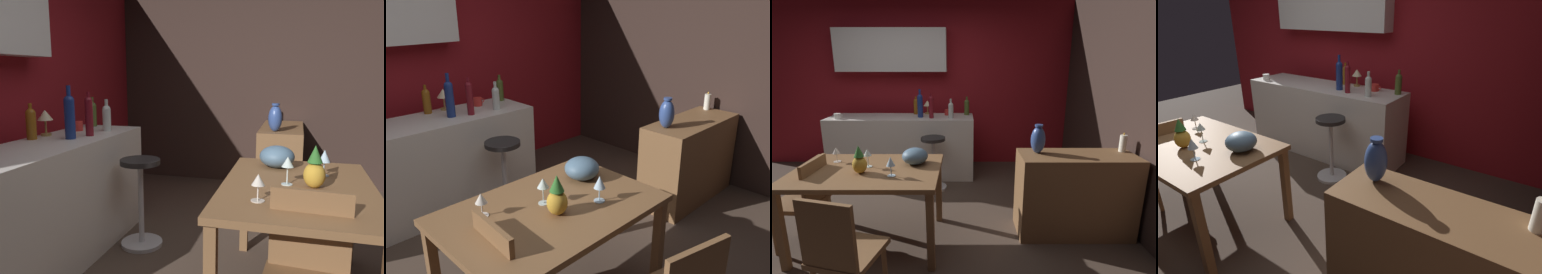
% 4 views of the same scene
% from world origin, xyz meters
% --- Properties ---
extents(ground_plane, '(9.00, 9.00, 0.00)m').
position_xyz_m(ground_plane, '(0.00, 0.00, 0.00)').
color(ground_plane, '#47382D').
extents(wall_kitchen_back, '(5.20, 0.33, 2.60)m').
position_xyz_m(wall_kitchen_back, '(-0.06, 2.08, 1.41)').
color(wall_kitchen_back, maroon).
rests_on(wall_kitchen_back, ground_plane).
extents(dining_table, '(1.31, 0.88, 0.74)m').
position_xyz_m(dining_table, '(-0.05, -0.24, 0.65)').
color(dining_table, brown).
rests_on(dining_table, ground_plane).
extents(kitchen_counter, '(2.10, 0.60, 0.90)m').
position_xyz_m(kitchen_counter, '(-0.10, 1.49, 0.45)').
color(kitchen_counter, silver).
rests_on(kitchen_counter, ground_plane).
extents(sideboard_cabinet, '(1.10, 0.44, 0.82)m').
position_xyz_m(sideboard_cabinet, '(1.91, -0.07, 0.41)').
color(sideboard_cabinet, brown).
rests_on(sideboard_cabinet, ground_plane).
extents(chair_near_window, '(0.43, 0.43, 0.85)m').
position_xyz_m(chair_near_window, '(-0.62, -0.29, 0.47)').
color(chair_near_window, brown).
rests_on(chair_near_window, ground_plane).
extents(bar_stool, '(0.34, 0.34, 0.72)m').
position_xyz_m(bar_stool, '(0.41, 0.97, 0.38)').
color(bar_stool, '#262323').
rests_on(bar_stool, ground_plane).
extents(wine_glass_left, '(0.07, 0.07, 0.14)m').
position_xyz_m(wine_glass_left, '(-0.40, -0.04, 0.85)').
color(wine_glass_left, silver).
rests_on(wine_glass_left, dining_table).
extents(wine_glass_right, '(0.07, 0.07, 0.17)m').
position_xyz_m(wine_glass_right, '(0.21, -0.40, 0.86)').
color(wine_glass_right, silver).
rests_on(wine_glass_right, dining_table).
extents(wine_glass_center, '(0.07, 0.07, 0.17)m').
position_xyz_m(wine_glass_center, '(-0.06, -0.18, 0.87)').
color(wine_glass_center, silver).
rests_on(wine_glass_center, dining_table).
extents(pineapple_centerpiece, '(0.12, 0.12, 0.25)m').
position_xyz_m(pineapple_centerpiece, '(-0.08, -0.33, 0.84)').
color(pineapple_centerpiece, gold).
rests_on(pineapple_centerpiece, dining_table).
extents(fruit_bowl, '(0.24, 0.24, 0.15)m').
position_xyz_m(fruit_bowl, '(0.36, -0.09, 0.82)').
color(fruit_bowl, slate).
rests_on(fruit_bowl, dining_table).
extents(wine_bottle_cobalt, '(0.08, 0.08, 0.40)m').
position_xyz_m(wine_bottle_cobalt, '(0.19, 1.44, 1.08)').
color(wine_bottle_cobalt, navy).
rests_on(wine_bottle_cobalt, kitchen_counter).
extents(wine_bottle_amber, '(0.07, 0.07, 0.27)m').
position_xyz_m(wine_bottle_amber, '(0.09, 1.70, 1.03)').
color(wine_bottle_amber, '#8C5114').
rests_on(wine_bottle_amber, kitchen_counter).
extents(wine_bottle_olive, '(0.08, 0.08, 0.27)m').
position_xyz_m(wine_bottle_olive, '(0.86, 1.64, 1.03)').
color(wine_bottle_olive, '#475623').
rests_on(wine_bottle_olive, kitchen_counter).
extents(wine_bottle_clear, '(0.07, 0.07, 0.27)m').
position_xyz_m(wine_bottle_clear, '(0.63, 1.37, 1.02)').
color(wine_bottle_clear, silver).
rests_on(wine_bottle_clear, kitchen_counter).
extents(wine_bottle_ruby, '(0.06, 0.06, 0.35)m').
position_xyz_m(wine_bottle_ruby, '(0.36, 1.37, 1.07)').
color(wine_bottle_ruby, maroon).
rests_on(wine_bottle_ruby, kitchen_counter).
extents(cup_white, '(0.13, 0.09, 0.08)m').
position_xyz_m(cup_white, '(-0.96, 1.31, 0.94)').
color(cup_white, white).
rests_on(cup_white, kitchen_counter).
extents(cup_red, '(0.13, 0.09, 0.08)m').
position_xyz_m(cup_red, '(0.57, 1.62, 0.94)').
color(cup_red, red).
rests_on(cup_red, kitchen_counter).
extents(counter_lamp, '(0.12, 0.12, 0.21)m').
position_xyz_m(counter_lamp, '(0.26, 1.70, 1.05)').
color(counter_lamp, '#A58447').
rests_on(counter_lamp, kitchen_counter).
extents(pillar_candle_tall, '(0.07, 0.07, 0.19)m').
position_xyz_m(pillar_candle_tall, '(2.37, 0.03, 0.90)').
color(pillar_candle_tall, white).
rests_on(pillar_candle_tall, sideboard_cabinet).
extents(vase_ceramic_blue, '(0.14, 0.14, 0.28)m').
position_xyz_m(vase_ceramic_blue, '(1.53, -0.01, 0.95)').
color(vase_ceramic_blue, '#334C8C').
rests_on(vase_ceramic_blue, sideboard_cabinet).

